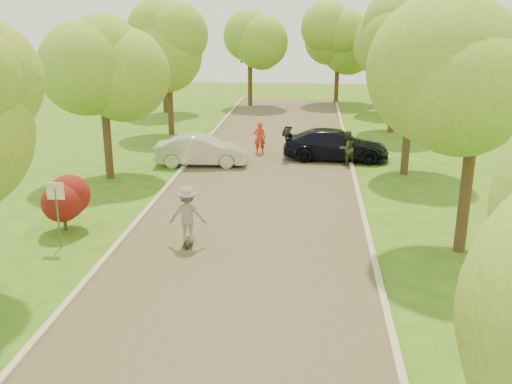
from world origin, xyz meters
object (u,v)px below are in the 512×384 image
at_px(longboard, 189,242).
at_px(person_striped, 260,138).
at_px(person_olive, 347,148).
at_px(skateboarder, 188,215).
at_px(silver_sedan, 201,150).
at_px(dark_sedan, 336,145).
at_px(street_sign, 56,201).

relative_size(longboard, person_striped, 0.57).
relative_size(longboard, person_olive, 0.56).
bearing_deg(skateboarder, person_olive, -120.62).
relative_size(silver_sedan, dark_sedan, 0.84).
relative_size(silver_sedan, skateboarder, 2.44).
bearing_deg(silver_sedan, dark_sedan, -79.04).
bearing_deg(person_olive, street_sign, 15.00).
bearing_deg(skateboarder, longboard, -85.99).
bearing_deg(dark_sedan, longboard, 159.15).
height_order(dark_sedan, person_striped, person_striped).
bearing_deg(silver_sedan, longboard, -175.67).
bearing_deg(skateboarder, silver_sedan, -84.62).
distance_m(dark_sedan, skateboarder, 12.92).
xyz_separation_m(street_sign, skateboarder, (4.01, 0.63, -0.52)).
bearing_deg(skateboarder, street_sign, 5.80).
height_order(silver_sedan, longboard, silver_sedan).
bearing_deg(silver_sedan, person_striped, -47.72).
distance_m(silver_sedan, longboard, 10.22).
distance_m(street_sign, person_olive, 14.90).
distance_m(longboard, person_olive, 12.13).
relative_size(street_sign, dark_sedan, 0.41).
xyz_separation_m(dark_sedan, person_striped, (-3.98, 0.97, 0.07)).
height_order(street_sign, longboard, street_sign).
bearing_deg(longboard, skateboarder, 94.01).
relative_size(longboard, skateboarder, 0.52).
relative_size(silver_sedan, person_olive, 2.62).
xyz_separation_m(longboard, skateboarder, (0.00, -0.00, 0.94)).
height_order(street_sign, person_striped, street_sign).
bearing_deg(silver_sedan, street_sign, 162.70).
distance_m(street_sign, skateboarder, 4.09).
distance_m(silver_sedan, person_striped, 3.80).
bearing_deg(person_striped, silver_sedan, 40.79).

